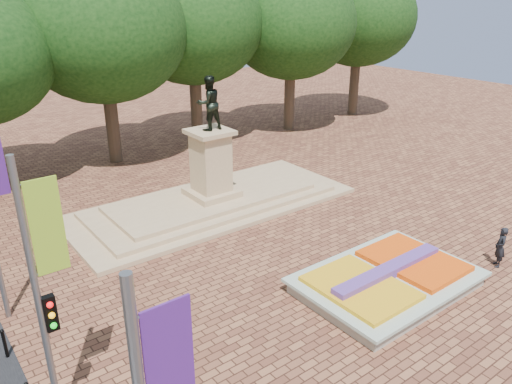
% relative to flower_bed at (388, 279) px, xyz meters
% --- Properties ---
extents(ground, '(90.00, 90.00, 0.00)m').
position_rel_flower_bed_xyz_m(ground, '(-1.03, 2.00, -0.38)').
color(ground, brown).
rests_on(ground, ground).
extents(flower_bed, '(6.30, 4.30, 0.91)m').
position_rel_flower_bed_xyz_m(flower_bed, '(0.00, 0.00, 0.00)').
color(flower_bed, gray).
rests_on(flower_bed, ground).
extents(monument, '(14.00, 6.00, 6.40)m').
position_rel_flower_bed_xyz_m(monument, '(-1.03, 10.00, 0.50)').
color(monument, tan).
rests_on(monument, ground).
extents(tree_row_back, '(44.80, 8.80, 10.43)m').
position_rel_flower_bed_xyz_m(tree_row_back, '(1.31, 20.00, 6.29)').
color(tree_row_back, '#3B2C20').
rests_on(tree_row_back, ground).
extents(banner_poles, '(0.88, 11.17, 7.00)m').
position_rel_flower_bed_xyz_m(banner_poles, '(-11.10, 0.69, 3.50)').
color(banner_poles, slate).
rests_on(banner_poles, ground).
extents(pedestrian, '(0.70, 0.70, 1.64)m').
position_rel_flower_bed_xyz_m(pedestrian, '(4.68, -1.56, 0.44)').
color(pedestrian, black).
rests_on(pedestrian, ground).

